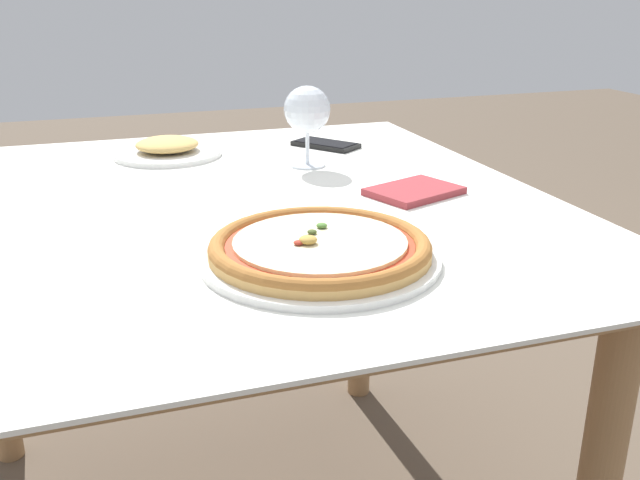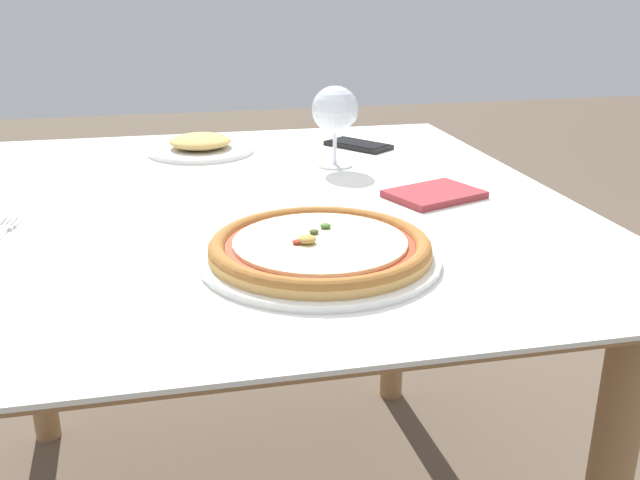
# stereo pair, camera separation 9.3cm
# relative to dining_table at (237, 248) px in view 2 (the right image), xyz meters

# --- Properties ---
(dining_table) EXTENTS (1.12, 1.14, 0.73)m
(dining_table) POSITION_rel_dining_table_xyz_m (0.00, 0.00, 0.00)
(dining_table) COLOR #997047
(dining_table) RESTS_ON ground_plane
(pizza_plate) EXTENTS (0.32, 0.32, 0.04)m
(pizza_plate) POSITION_rel_dining_table_xyz_m (0.08, -0.30, 0.10)
(pizza_plate) COLOR white
(pizza_plate) RESTS_ON dining_table
(fork) EXTENTS (0.03, 0.17, 0.00)m
(fork) POSITION_rel_dining_table_xyz_m (-0.35, -0.10, 0.09)
(fork) COLOR silver
(fork) RESTS_ON dining_table
(wine_glass_far_left) EXTENTS (0.09, 0.09, 0.16)m
(wine_glass_far_left) POSITION_rel_dining_table_xyz_m (0.22, 0.20, 0.19)
(wine_glass_far_left) COLOR silver
(wine_glass_far_left) RESTS_ON dining_table
(cell_phone) EXTENTS (0.14, 0.16, 0.01)m
(cell_phone) POSITION_rel_dining_table_xyz_m (0.31, 0.35, 0.09)
(cell_phone) COLOR black
(cell_phone) RESTS_ON dining_table
(side_plate) EXTENTS (0.23, 0.23, 0.04)m
(side_plate) POSITION_rel_dining_table_xyz_m (-0.03, 0.37, 0.10)
(side_plate) COLOR white
(side_plate) RESTS_ON dining_table
(napkin_folded) EXTENTS (0.18, 0.16, 0.01)m
(napkin_folded) POSITION_rel_dining_table_xyz_m (0.34, -0.05, 0.09)
(napkin_folded) COLOR #933338
(napkin_folded) RESTS_ON dining_table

